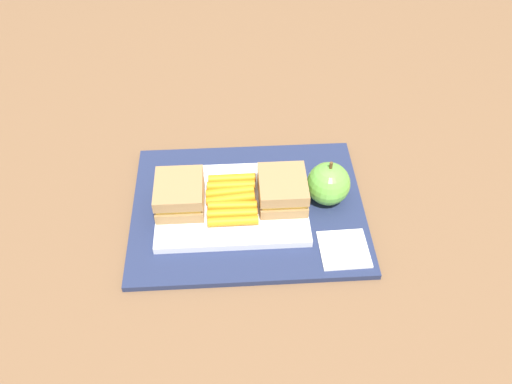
{
  "coord_description": "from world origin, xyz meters",
  "views": [
    {
      "loc": [
        -0.02,
        -0.55,
        0.62
      ],
      "look_at": [
        0.01,
        0.0,
        0.04
      ],
      "focal_mm": 36.84,
      "sensor_mm": 36.0,
      "label": 1
    }
  ],
  "objects_px": {
    "apple": "(328,184)",
    "paper_napkin": "(344,249)",
    "sandwich_half_right": "(283,190)",
    "carrot_sticks_bundle": "(232,199)",
    "sandwich_half_left": "(180,194)",
    "food_tray": "(232,204)"
  },
  "relations": [
    {
      "from": "carrot_sticks_bundle",
      "to": "sandwich_half_left",
      "type": "bearing_deg",
      "value": -179.89
    },
    {
      "from": "food_tray",
      "to": "paper_napkin",
      "type": "xyz_separation_m",
      "value": [
        0.16,
        -0.09,
        -0.0
      ]
    },
    {
      "from": "food_tray",
      "to": "sandwich_half_left",
      "type": "distance_m",
      "value": 0.08
    },
    {
      "from": "carrot_sticks_bundle",
      "to": "paper_napkin",
      "type": "height_order",
      "value": "carrot_sticks_bundle"
    },
    {
      "from": "apple",
      "to": "paper_napkin",
      "type": "bearing_deg",
      "value": -84.2
    },
    {
      "from": "sandwich_half_left",
      "to": "sandwich_half_right",
      "type": "relative_size",
      "value": 1.0
    },
    {
      "from": "apple",
      "to": "carrot_sticks_bundle",
      "type": "bearing_deg",
      "value": -176.46
    },
    {
      "from": "food_tray",
      "to": "sandwich_half_right",
      "type": "relative_size",
      "value": 2.88
    },
    {
      "from": "sandwich_half_left",
      "to": "carrot_sticks_bundle",
      "type": "distance_m",
      "value": 0.08
    },
    {
      "from": "sandwich_half_left",
      "to": "sandwich_half_right",
      "type": "height_order",
      "value": "same"
    },
    {
      "from": "carrot_sticks_bundle",
      "to": "food_tray",
      "type": "bearing_deg",
      "value": -124.51
    },
    {
      "from": "sandwich_half_right",
      "to": "carrot_sticks_bundle",
      "type": "relative_size",
      "value": 0.77
    },
    {
      "from": "carrot_sticks_bundle",
      "to": "apple",
      "type": "height_order",
      "value": "apple"
    },
    {
      "from": "food_tray",
      "to": "sandwich_half_left",
      "type": "relative_size",
      "value": 2.88
    },
    {
      "from": "food_tray",
      "to": "sandwich_half_right",
      "type": "height_order",
      "value": "sandwich_half_right"
    },
    {
      "from": "sandwich_half_right",
      "to": "apple",
      "type": "distance_m",
      "value": 0.07
    },
    {
      "from": "apple",
      "to": "paper_napkin",
      "type": "distance_m",
      "value": 0.11
    },
    {
      "from": "food_tray",
      "to": "apple",
      "type": "distance_m",
      "value": 0.15
    },
    {
      "from": "food_tray",
      "to": "sandwich_half_right",
      "type": "bearing_deg",
      "value": 0.0
    },
    {
      "from": "sandwich_half_right",
      "to": "food_tray",
      "type": "bearing_deg",
      "value": 180.0
    },
    {
      "from": "sandwich_half_left",
      "to": "carrot_sticks_bundle",
      "type": "xyz_separation_m",
      "value": [
        0.08,
        0.0,
        -0.02
      ]
    },
    {
      "from": "food_tray",
      "to": "carrot_sticks_bundle",
      "type": "distance_m",
      "value": 0.01
    }
  ]
}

